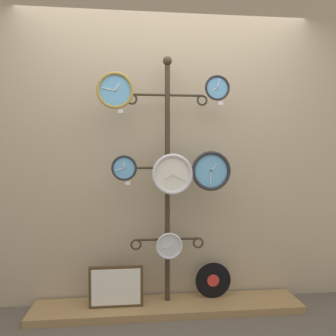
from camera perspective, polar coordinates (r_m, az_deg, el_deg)
ground_plane at (r=2.63m, az=0.91°, el=-26.86°), size 12.00×12.00×0.00m
shop_wall at (r=2.86m, az=-0.44°, el=4.71°), size 4.40×0.04×2.80m
low_shelf at (r=2.92m, az=0.02°, el=-23.02°), size 2.20×0.36×0.06m
display_stand at (r=2.76m, az=-0.11°, el=-9.29°), size 0.75×0.40×2.08m
clock_top_left at (r=2.62m, az=-9.18°, el=13.19°), size 0.29×0.04×0.29m
clock_top_right at (r=2.72m, az=8.56°, el=13.62°), size 0.20×0.04×0.20m
clock_middle_left at (r=2.59m, az=-7.64°, el=-0.00°), size 0.20×0.04×0.20m
clock_middle_center at (r=2.61m, az=0.80°, el=-1.09°), size 0.33×0.04×0.33m
clock_middle_right at (r=2.66m, az=7.50°, el=-0.51°), size 0.32×0.04×0.32m
clock_bottom_center at (r=2.73m, az=0.21°, el=-13.41°), size 0.22×0.04×0.22m
vinyl_record at (r=2.97m, az=7.87°, el=-18.82°), size 0.30×0.01×0.30m
picture_frame at (r=2.81m, az=-9.03°, el=-19.75°), size 0.43×0.02×0.33m
price_tag_upper at (r=2.59m, az=-8.28°, el=9.81°), size 0.04×0.00×0.03m
price_tag_mid at (r=2.71m, az=9.14°, el=11.13°), size 0.04×0.00×0.03m
price_tag_lower at (r=2.60m, az=-7.02°, el=-2.60°), size 0.04×0.00×0.03m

